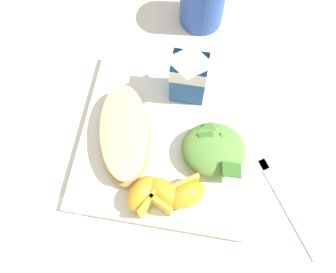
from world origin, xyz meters
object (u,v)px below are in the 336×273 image
(orange_wedge_rear, at_px, (185,194))
(metal_fork, at_px, (280,193))
(milk_carton, at_px, (189,73))
(cheesy_pizza_bread, at_px, (125,134))
(green_salad_pile, at_px, (214,150))
(orange_wedge_middle, at_px, (163,194))
(orange_wedge_front, at_px, (143,194))
(drinking_blue_cup, at_px, (203,0))
(paper_napkin, at_px, (43,232))
(white_plate, at_px, (168,141))

(orange_wedge_rear, distance_m, metal_fork, 0.15)
(milk_carton, relative_size, orange_wedge_rear, 1.58)
(cheesy_pizza_bread, distance_m, green_salad_pile, 0.14)
(orange_wedge_middle, bearing_deg, cheesy_pizza_bread, 131.89)
(cheesy_pizza_bread, height_order, metal_fork, cheesy_pizza_bread)
(orange_wedge_front, height_order, drinking_blue_cup, drinking_blue_cup)
(orange_wedge_rear, relative_size, paper_napkin, 0.63)
(cheesy_pizza_bread, relative_size, milk_carton, 1.68)
(metal_fork, bearing_deg, cheesy_pizza_bread, 170.14)
(orange_wedge_front, relative_size, orange_wedge_rear, 1.00)
(orange_wedge_front, relative_size, paper_napkin, 0.63)
(paper_napkin, distance_m, drinking_blue_cup, 0.47)
(white_plate, xyz_separation_m, drinking_blue_cup, (0.02, 0.26, 0.04))
(paper_napkin, bearing_deg, drinking_blue_cup, 67.59)
(green_salad_pile, bearing_deg, metal_fork, -19.99)
(cheesy_pizza_bread, bearing_deg, orange_wedge_middle, -48.11)
(metal_fork, height_order, drinking_blue_cup, drinking_blue_cup)
(white_plate, bearing_deg, paper_napkin, -132.50)
(green_salad_pile, bearing_deg, drinking_blue_cup, 101.43)
(orange_wedge_front, bearing_deg, metal_fork, 12.52)
(cheesy_pizza_bread, relative_size, orange_wedge_middle, 2.65)
(orange_wedge_middle, bearing_deg, paper_napkin, -154.66)
(white_plate, bearing_deg, cheesy_pizza_bread, -170.67)
(white_plate, xyz_separation_m, orange_wedge_rear, (0.04, -0.09, 0.03))
(milk_carton, relative_size, metal_fork, 0.66)
(milk_carton, height_order, orange_wedge_front, milk_carton)
(green_salad_pile, height_order, milk_carton, milk_carton)
(milk_carton, distance_m, metal_fork, 0.23)
(orange_wedge_middle, relative_size, paper_napkin, 0.63)
(green_salad_pile, height_order, orange_wedge_front, green_salad_pile)
(white_plate, distance_m, orange_wedge_front, 0.11)
(orange_wedge_middle, distance_m, metal_fork, 0.18)
(white_plate, xyz_separation_m, orange_wedge_front, (-0.02, -0.10, 0.03))
(orange_wedge_rear, bearing_deg, drinking_blue_cup, 93.77)
(green_salad_pile, xyz_separation_m, paper_napkin, (-0.23, -0.16, -0.03))
(cheesy_pizza_bread, height_order, orange_wedge_middle, orange_wedge_middle)
(orange_wedge_front, bearing_deg, milk_carton, 78.75)
(orange_wedge_rear, distance_m, drinking_blue_cup, 0.35)
(green_salad_pile, distance_m, milk_carton, 0.13)
(white_plate, height_order, paper_napkin, white_plate)
(orange_wedge_front, relative_size, orange_wedge_middle, 1.00)
(white_plate, xyz_separation_m, metal_fork, (0.19, -0.06, -0.01))
(milk_carton, relative_size, orange_wedge_front, 1.58)
(paper_napkin, bearing_deg, white_plate, 47.50)
(orange_wedge_rear, bearing_deg, orange_wedge_middle, -171.21)
(cheesy_pizza_bread, relative_size, orange_wedge_rear, 2.64)
(green_salad_pile, bearing_deg, orange_wedge_middle, -128.73)
(white_plate, distance_m, orange_wedge_rear, 0.10)
(orange_wedge_rear, height_order, drinking_blue_cup, drinking_blue_cup)
(cheesy_pizza_bread, bearing_deg, orange_wedge_front, -62.38)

